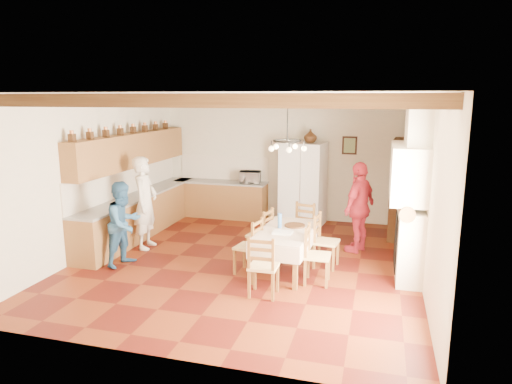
{
  "coord_description": "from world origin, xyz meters",
  "views": [
    {
      "loc": [
        2.27,
        -7.56,
        2.95
      ],
      "look_at": [
        0.1,
        0.3,
        1.25
      ],
      "focal_mm": 32.0,
      "sensor_mm": 36.0,
      "label": 1
    }
  ],
  "objects_px": {
    "chair_right_near": "(318,255)",
    "microwave": "(250,177)",
    "chair_left_near": "(248,246)",
    "person_man": "(145,203)",
    "person_woman_red": "(359,207)",
    "hutch": "(403,189)",
    "chair_end_near": "(264,265)",
    "refrigerator": "(303,184)",
    "dining_table": "(286,235)",
    "chair_end_far": "(301,229)",
    "person_woman_blue": "(124,224)",
    "chair_right_far": "(326,241)",
    "chair_left_far": "(260,234)"
  },
  "relations": [
    {
      "from": "chair_end_near",
      "to": "person_man",
      "type": "relative_size",
      "value": 0.52
    },
    {
      "from": "person_man",
      "to": "refrigerator",
      "type": "bearing_deg",
      "value": -53.78
    },
    {
      "from": "microwave",
      "to": "dining_table",
      "type": "bearing_deg",
      "value": -74.65
    },
    {
      "from": "dining_table",
      "to": "person_man",
      "type": "bearing_deg",
      "value": 170.51
    },
    {
      "from": "person_man",
      "to": "chair_left_near",
      "type": "bearing_deg",
      "value": -114.96
    },
    {
      "from": "hutch",
      "to": "person_woman_blue",
      "type": "relative_size",
      "value": 1.38
    },
    {
      "from": "chair_left_near",
      "to": "person_man",
      "type": "bearing_deg",
      "value": -97.75
    },
    {
      "from": "chair_right_near",
      "to": "person_woman_red",
      "type": "distance_m",
      "value": 1.91
    },
    {
      "from": "person_woman_blue",
      "to": "hutch",
      "type": "bearing_deg",
      "value": -43.34
    },
    {
      "from": "chair_right_near",
      "to": "microwave",
      "type": "bearing_deg",
      "value": 30.18
    },
    {
      "from": "chair_right_near",
      "to": "person_woman_blue",
      "type": "bearing_deg",
      "value": 90.31
    },
    {
      "from": "chair_right_near",
      "to": "chair_end_far",
      "type": "distance_m",
      "value": 1.49
    },
    {
      "from": "person_woman_blue",
      "to": "microwave",
      "type": "relative_size",
      "value": 2.98
    },
    {
      "from": "chair_left_near",
      "to": "person_woman_blue",
      "type": "distance_m",
      "value": 2.25
    },
    {
      "from": "hutch",
      "to": "chair_end_near",
      "type": "relative_size",
      "value": 2.18
    },
    {
      "from": "chair_end_near",
      "to": "chair_end_far",
      "type": "bearing_deg",
      "value": -96.61
    },
    {
      "from": "chair_left_near",
      "to": "chair_right_far",
      "type": "bearing_deg",
      "value": 127.22
    },
    {
      "from": "chair_end_near",
      "to": "person_woman_blue",
      "type": "relative_size",
      "value": 0.63
    },
    {
      "from": "hutch",
      "to": "chair_end_far",
      "type": "height_order",
      "value": "hutch"
    },
    {
      "from": "chair_right_far",
      "to": "person_woman_blue",
      "type": "bearing_deg",
      "value": 110.14
    },
    {
      "from": "person_woman_blue",
      "to": "chair_end_far",
      "type": "bearing_deg",
      "value": -49.31
    },
    {
      "from": "chair_left_near",
      "to": "chair_right_near",
      "type": "relative_size",
      "value": 1.0
    },
    {
      "from": "chair_left_near",
      "to": "refrigerator",
      "type": "bearing_deg",
      "value": -176.15
    },
    {
      "from": "chair_right_far",
      "to": "microwave",
      "type": "xyz_separation_m",
      "value": [
        -2.21,
        2.81,
        0.56
      ]
    },
    {
      "from": "person_man",
      "to": "microwave",
      "type": "height_order",
      "value": "person_man"
    },
    {
      "from": "chair_left_near",
      "to": "person_woman_red",
      "type": "bearing_deg",
      "value": 143.93
    },
    {
      "from": "refrigerator",
      "to": "chair_left_far",
      "type": "height_order",
      "value": "refrigerator"
    },
    {
      "from": "chair_left_far",
      "to": "chair_right_near",
      "type": "relative_size",
      "value": 1.0
    },
    {
      "from": "person_woman_blue",
      "to": "person_woman_red",
      "type": "bearing_deg",
      "value": -50.96
    },
    {
      "from": "hutch",
      "to": "dining_table",
      "type": "bearing_deg",
      "value": -122.25
    },
    {
      "from": "chair_left_near",
      "to": "person_man",
      "type": "distance_m",
      "value": 2.49
    },
    {
      "from": "refrigerator",
      "to": "chair_right_far",
      "type": "height_order",
      "value": "refrigerator"
    },
    {
      "from": "person_woman_red",
      "to": "refrigerator",
      "type": "bearing_deg",
      "value": -115.21
    },
    {
      "from": "chair_left_far",
      "to": "chair_end_far",
      "type": "bearing_deg",
      "value": 139.75
    },
    {
      "from": "refrigerator",
      "to": "person_woman_blue",
      "type": "bearing_deg",
      "value": -119.11
    },
    {
      "from": "dining_table",
      "to": "chair_end_far",
      "type": "height_order",
      "value": "chair_end_far"
    },
    {
      "from": "chair_right_near",
      "to": "chair_right_far",
      "type": "bearing_deg",
      "value": -4.77
    },
    {
      "from": "chair_end_near",
      "to": "person_man",
      "type": "distance_m",
      "value": 3.25
    },
    {
      "from": "person_man",
      "to": "person_woman_blue",
      "type": "xyz_separation_m",
      "value": [
        0.11,
        -0.96,
        -0.16
      ]
    },
    {
      "from": "hutch",
      "to": "person_woman_blue",
      "type": "height_order",
      "value": "hutch"
    },
    {
      "from": "refrigerator",
      "to": "chair_end_near",
      "type": "distance_m",
      "value": 4.14
    },
    {
      "from": "chair_left_near",
      "to": "chair_end_far",
      "type": "xyz_separation_m",
      "value": [
        0.69,
        1.27,
        0.0
      ]
    },
    {
      "from": "chair_right_far",
      "to": "microwave",
      "type": "distance_m",
      "value": 3.61
    },
    {
      "from": "chair_right_far",
      "to": "chair_left_far",
      "type": "bearing_deg",
      "value": 92.56
    },
    {
      "from": "chair_left_near",
      "to": "chair_end_far",
      "type": "distance_m",
      "value": 1.45
    },
    {
      "from": "chair_right_far",
      "to": "dining_table",
      "type": "bearing_deg",
      "value": 125.83
    },
    {
      "from": "refrigerator",
      "to": "microwave",
      "type": "relative_size",
      "value": 3.8
    },
    {
      "from": "chair_right_near",
      "to": "person_woman_blue",
      "type": "xyz_separation_m",
      "value": [
        -3.42,
        -0.08,
        0.28
      ]
    },
    {
      "from": "chair_right_near",
      "to": "microwave",
      "type": "relative_size",
      "value": 1.89
    },
    {
      "from": "chair_left_far",
      "to": "person_woman_blue",
      "type": "xyz_separation_m",
      "value": [
        -2.23,
        -0.93,
        0.28
      ]
    }
  ]
}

